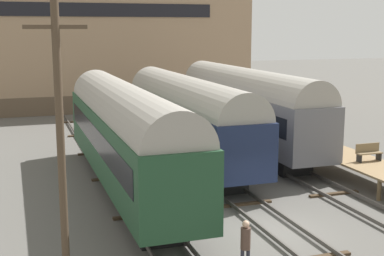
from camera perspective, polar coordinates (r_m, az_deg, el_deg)
The scene contains 11 objects.
ground_plane at distance 21.71m, azimuth 8.93°, elevation -10.54°, with size 200.00×200.00×0.00m, color #56544F.
track_left at distance 20.06m, azimuth -3.14°, elevation -11.81°, with size 2.60×60.00×0.26m.
track_middle at distance 21.66m, azimuth 8.94°, elevation -10.19°, with size 2.60×60.00×0.26m.
track_right at distance 24.06m, azimuth 18.88°, elevation -8.51°, with size 2.60×60.00×0.26m.
train_car_navy at distance 31.09m, azimuth -0.56°, elevation 1.53°, with size 2.95×17.19×5.06m.
train_car_grey at distance 34.47m, azimuth 5.80°, elevation 2.62°, with size 2.88×17.38×5.28m.
train_car_green at distance 25.40m, azimuth -7.19°, elevation -0.30°, with size 2.87×17.98×5.26m.
bench at distance 28.82m, azimuth 18.30°, elevation -2.42°, with size 1.40×0.40×0.91m.
person_worker at distance 17.43m, azimuth 5.73°, elevation -12.01°, with size 0.32×0.32×1.82m.
utility_pole at distance 16.26m, azimuth -13.86°, elevation -0.98°, with size 1.80×0.24×8.89m.
warehouse_building at distance 55.02m, azimuth -10.56°, elevation 11.23°, with size 29.79×10.70×17.08m.
Camera 1 is at (-9.53, -17.88, 7.79)m, focal length 50.00 mm.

